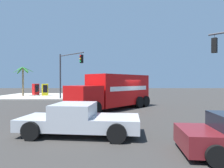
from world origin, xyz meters
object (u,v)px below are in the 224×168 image
object	(u,v)px
vending_machine_red	(45,90)
vending_machine_blue	(36,89)
traffic_light_secondary	(67,68)
delivery_truck	(114,91)
palm_tree_far	(23,76)
pickup_silver	(79,118)

from	to	relation	value
vending_machine_red	vending_machine_blue	bearing A→B (deg)	53.62
traffic_light_secondary	vending_machine_blue	size ratio (longest dim) A/B	3.14
delivery_truck	vending_machine_blue	size ratio (longest dim) A/B	4.06
palm_tree_far	vending_machine_blue	bearing A→B (deg)	-21.39
vending_machine_red	delivery_truck	bearing A→B (deg)	-141.45
delivery_truck	palm_tree_far	size ratio (longest dim) A/B	1.67
traffic_light_secondary	vending_machine_red	xyz separation A→B (m)	(6.09, 5.00, -2.94)
delivery_truck	vending_machine_red	xyz separation A→B (m)	(13.55, 10.80, -0.46)
delivery_truck	vending_machine_blue	bearing A→B (deg)	40.51
delivery_truck	vending_machine_red	bearing A→B (deg)	38.55
vending_machine_blue	vending_machine_red	bearing A→B (deg)	-126.38
vending_machine_blue	palm_tree_far	size ratio (longest dim) A/B	0.41
delivery_truck	palm_tree_far	bearing A→B (deg)	47.61
vending_machine_red	traffic_light_secondary	bearing A→B (deg)	-140.63
pickup_silver	vending_machine_blue	size ratio (longest dim) A/B	2.91
traffic_light_secondary	vending_machine_red	world-z (taller)	traffic_light_secondary
vending_machine_blue	delivery_truck	bearing A→B (deg)	-139.49
vending_machine_red	pickup_silver	bearing A→B (deg)	-156.81
delivery_truck	pickup_silver	bearing A→B (deg)	167.69
delivery_truck	palm_tree_far	distance (m)	18.84
traffic_light_secondary	vending_machine_blue	xyz separation A→B (m)	(7.64, 7.10, -2.94)
palm_tree_far	delivery_truck	bearing A→B (deg)	-132.39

